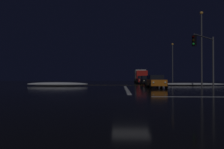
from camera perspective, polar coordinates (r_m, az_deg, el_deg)
The scene contains 13 objects.
ground at distance 14.59m, azimuth 5.00°, elevation -6.08°, with size 120.00×120.00×0.10m, color black.
stop_line_north at distance 23.77m, azimuth 3.89°, elevation -3.87°, with size 0.35×15.87×0.01m.
centre_line_ns at distance 35.35m, azimuth 3.31°, elevation -2.84°, with size 22.00×0.15×0.01m.
snow_bank_left_curb at distance 32.82m, azimuth -14.33°, elevation -2.49°, with size 9.13×1.50×0.57m.
snow_bank_right_curb at distance 35.94m, azimuth 19.54°, elevation -2.45°, with size 11.61×1.50×0.40m.
sedan_orange at distance 26.45m, azimuth 11.64°, elevation -1.81°, with size 2.02×4.33×1.57m.
sedan_gray at distance 31.67m, azimuth 10.91°, elevation -1.63°, with size 2.02×4.33×1.57m.
sedan_black at distance 38.30m, azimuth 9.13°, elevation -1.47°, with size 2.02×4.33×1.57m.
sedan_red at distance 44.41m, azimuth 7.96°, elevation -1.37°, with size 2.02×4.33×1.57m.
box_truck at distance 51.68m, azimuth 7.56°, elevation -0.27°, with size 2.68×8.28×3.08m.
traffic_signal_ne at distance 24.56m, azimuth 23.58°, elevation 5.68°, with size 3.47×3.47×5.79m.
streetlamp_right_near at distance 31.65m, azimuth 22.73°, elevation 7.53°, with size 0.44×0.44×10.23m.
streetlamp_right_far at distance 46.78m, azimuth 15.81°, elevation 3.71°, with size 0.44×0.44×8.45m.
Camera 1 is at (-0.72, -14.50, 1.31)m, focal length 34.38 mm.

